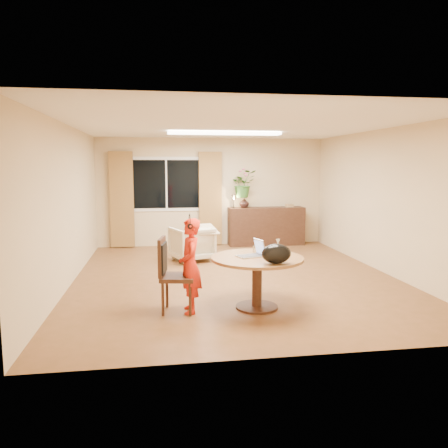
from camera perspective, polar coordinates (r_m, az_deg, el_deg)
name	(u,v)px	position (r m, az deg, el deg)	size (l,w,h in m)	color
floor	(235,277)	(7.70, 1.44, -6.95)	(6.50, 6.50, 0.00)	brown
ceiling	(235,126)	(7.48, 1.50, 12.71)	(6.50, 6.50, 0.00)	white
wall_back	(212,192)	(10.68, -1.59, 4.20)	(5.50, 5.50, 0.00)	beige
wall_left	(68,205)	(7.50, -19.70, 2.31)	(6.50, 6.50, 0.00)	beige
wall_right	(385,201)	(8.41, 20.28, 2.81)	(6.50, 6.50, 0.00)	beige
window	(166,184)	(10.58, -7.53, 5.18)	(1.70, 0.03, 1.30)	white
curtain_left	(122,200)	(10.55, -13.20, 3.11)	(0.55, 0.08, 2.25)	brown
curtain_right	(210,199)	(10.59, -1.79, 3.33)	(0.55, 0.08, 2.25)	brown
ceiling_panel	(225,133)	(8.66, 0.08, 11.78)	(2.20, 0.35, 0.05)	white
dining_table	(257,268)	(5.96, 4.35, -5.74)	(1.25, 1.25, 0.71)	brown
dining_chair	(178,275)	(5.84, -6.04, -6.65)	(0.48, 0.44, 1.00)	black
child	(190,266)	(5.79, -4.45, -5.46)	(0.30, 0.46, 1.25)	red
laptop	(250,248)	(5.92, 3.38, -3.14)	(0.36, 0.24, 0.24)	#B7B7BC
tumbler	(255,249)	(6.17, 4.14, -3.32)	(0.07, 0.07, 0.11)	white
wine_glass	(278,246)	(6.23, 7.07, -2.82)	(0.07, 0.07, 0.20)	white
pot_lid	(268,251)	(6.25, 5.76, -3.52)	(0.24, 0.24, 0.04)	white
handbag	(276,254)	(5.52, 6.85, -3.88)	(0.38, 0.22, 0.25)	black
armchair	(192,243)	(8.98, -4.24, -2.56)	(0.75, 0.78, 0.71)	beige
throw	(205,226)	(8.92, -2.49, -0.22)	(0.45, 0.55, 0.03)	beige
sideboard	(266,226)	(10.77, 5.52, -0.28)	(1.86, 0.45, 0.93)	black
vase	(244,203)	(10.59, 2.65, 2.81)	(0.24, 0.24, 0.25)	black
bouquet	(243,184)	(10.55, 2.49, 5.27)	(0.59, 0.51, 0.66)	#2F6D29
book_stack	(289,205)	(10.87, 8.54, 2.41)	(0.19, 0.14, 0.08)	olive
desk_lamp	(234,201)	(10.48, 1.29, 3.00)	(0.14, 0.14, 0.33)	black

